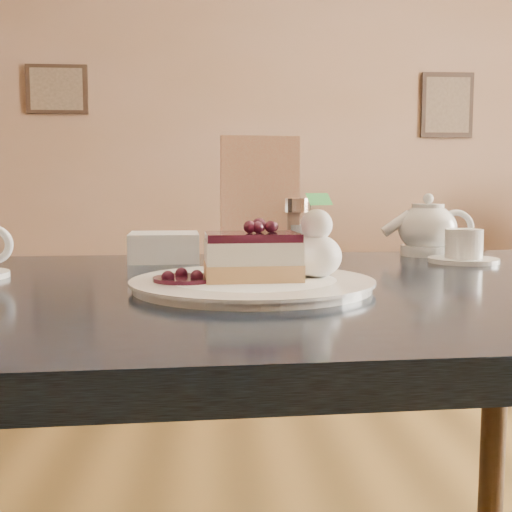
{
  "coord_description": "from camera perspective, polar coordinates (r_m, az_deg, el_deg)",
  "views": [
    {
      "loc": [
        -0.23,
        -0.53,
        0.88
      ],
      "look_at": [
        -0.18,
        0.21,
        0.8
      ],
      "focal_mm": 45.0,
      "sensor_mm": 36.0,
      "label": 1
    }
  ],
  "objects": [
    {
      "name": "dessert_plate",
      "position": [
        0.82,
        -0.34,
        -2.55
      ],
      "size": [
        0.3,
        0.3,
        0.01
      ],
      "primitive_type": "cylinder",
      "color": "white",
      "rests_on": "main_table"
    },
    {
      "name": "menu_card",
      "position": [
        1.16,
        0.34,
        5.15
      ],
      "size": [
        0.14,
        0.04,
        0.22
      ],
      "primitive_type": "cube",
      "rotation": [
        0.0,
        0.0,
        0.05
      ],
      "color": "#FFF1C5",
      "rests_on": "main_table"
    },
    {
      "name": "tea_set",
      "position": [
        1.25,
        15.53,
        1.91
      ],
      "size": [
        0.19,
        0.24,
        0.11
      ],
      "color": "white",
      "rests_on": "main_table"
    },
    {
      "name": "napkin_stack",
      "position": [
        1.15,
        -8.17,
        0.82
      ],
      "size": [
        0.13,
        0.13,
        0.05
      ],
      "primitive_type": "cube",
      "rotation": [
        0.0,
        0.0,
        0.05
      ],
      "color": "white",
      "rests_on": "main_table"
    },
    {
      "name": "whipped_cream",
      "position": [
        0.84,
        5.39,
        0.01
      ],
      "size": [
        0.07,
        0.07,
        0.06
      ],
      "color": "white",
      "rests_on": "dessert_plate"
    },
    {
      "name": "sugar_shaker",
      "position": [
        1.18,
        3.42,
        2.54
      ],
      "size": [
        0.06,
        0.06,
        0.11
      ],
      "color": "white",
      "rests_on": "main_table"
    },
    {
      "name": "main_table",
      "position": [
        0.89,
        -0.72,
        -7.51
      ],
      "size": [
        1.25,
        0.87,
        0.75
      ],
      "rotation": [
        0.0,
        0.0,
        0.05
      ],
      "color": "black",
      "rests_on": "ground"
    },
    {
      "name": "berry_sauce",
      "position": [
        0.81,
        -6.33,
        -2.06
      ],
      "size": [
        0.08,
        0.08,
        0.01
      ],
      "primitive_type": "cylinder",
      "color": "#320B18",
      "rests_on": "dessert_plate"
    },
    {
      "name": "cheesecake_slice",
      "position": [
        0.82,
        -0.34,
        -0.06
      ],
      "size": [
        0.13,
        0.09,
        0.06
      ],
      "rotation": [
        0.0,
        0.0,
        0.05
      ],
      "color": "tan",
      "rests_on": "dessert_plate"
    }
  ]
}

